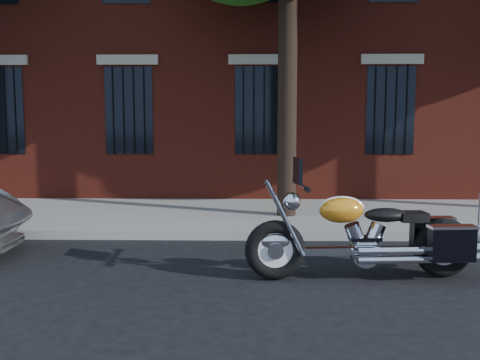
{
  "coord_description": "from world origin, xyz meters",
  "views": [
    {
      "loc": [
        -0.18,
        -7.3,
        1.92
      ],
      "look_at": [
        -0.35,
        0.8,
        1.05
      ],
      "focal_mm": 40.0,
      "sensor_mm": 36.0,
      "label": 1
    }
  ],
  "objects": [
    {
      "name": "motorcycle",
      "position": [
        1.31,
        -0.82,
        0.51
      ],
      "size": [
        3.0,
        0.96,
        1.5
      ],
      "rotation": [
        0.0,
        0.0,
        0.07
      ],
      "color": "black",
      "rests_on": "ground"
    },
    {
      "name": "ground",
      "position": [
        0.0,
        0.0,
        0.0
      ],
      "size": [
        120.0,
        120.0,
        0.0
      ],
      "primitive_type": "plane",
      "color": "black",
      "rests_on": "ground"
    },
    {
      "name": "sidewalk",
      "position": [
        0.0,
        3.26,
        0.07
      ],
      "size": [
        40.0,
        3.6,
        0.15
      ],
      "primitive_type": "cube",
      "color": "gray",
      "rests_on": "ground"
    },
    {
      "name": "curb",
      "position": [
        0.0,
        1.38,
        0.07
      ],
      "size": [
        40.0,
        0.16,
        0.15
      ],
      "primitive_type": "cube",
      "color": "gray",
      "rests_on": "ground"
    }
  ]
}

